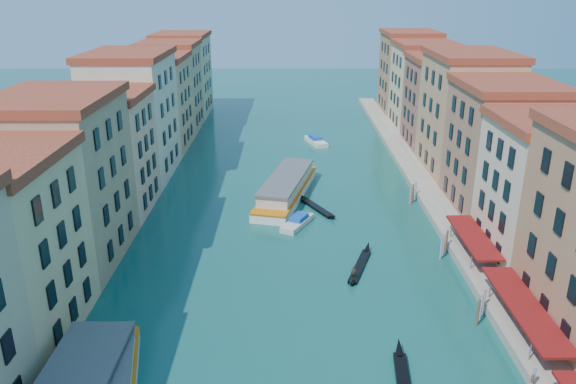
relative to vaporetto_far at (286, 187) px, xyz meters
name	(u,v)px	position (x,y,z in m)	size (l,w,h in m)	color
left_bank_palazzos	(123,129)	(-25.86, 4.33, 8.17)	(12.80, 128.40, 21.00)	tan
right_bank_palazzos	(477,128)	(30.14, 4.65, 8.21)	(12.80, 128.40, 21.00)	#9C442E
quay	(421,183)	(22.14, 4.65, -1.03)	(4.00, 140.00, 1.00)	gray
restaurant_awnings	(527,310)	(22.33, -37.35, 1.46)	(3.20, 44.55, 3.12)	maroon
mooring_poles_right	(472,294)	(19.24, -31.55, -0.23)	(1.44, 54.24, 3.20)	brown
vaporetto_far	(286,187)	(0.00, 0.00, 0.00)	(10.29, 23.44, 3.40)	white
gondola_fore	(360,265)	(8.65, -23.53, -1.16)	(4.30, 10.57, 2.18)	black
gondola_far	(315,206)	(4.25, -4.86, -1.20)	(6.14, 10.47, 1.62)	black
motorboat_mid	(298,222)	(1.58, -11.22, -1.00)	(4.85, 6.84, 1.37)	silver
motorboat_far	(316,141)	(6.06, 30.81, -0.92)	(4.68, 8.01, 1.58)	white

